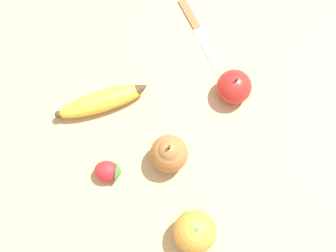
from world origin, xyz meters
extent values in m
plane|color=tan|center=(0.00, 0.00, 0.00)|extent=(3.00, 3.00, 0.00)
ellipsoid|color=gold|center=(0.15, 0.18, 0.02)|extent=(0.08, 0.18, 0.04)
cone|color=#47331E|center=(0.13, 0.10, 0.03)|extent=(0.03, 0.03, 0.03)
sphere|color=#47331E|center=(0.17, 0.27, 0.02)|extent=(0.02, 0.02, 0.02)
sphere|color=orange|center=(-0.16, 0.16, 0.04)|extent=(0.08, 0.08, 0.08)
cylinder|color=#3D8438|center=(-0.16, 0.16, 0.08)|extent=(0.01, 0.01, 0.00)
sphere|color=#A36633|center=(-0.01, 0.12, 0.04)|extent=(0.07, 0.07, 0.07)
sphere|color=#A36633|center=(-0.01, 0.12, 0.06)|extent=(0.04, 0.04, 0.04)
cylinder|color=#4C3319|center=(-0.01, 0.12, 0.08)|extent=(0.01, 0.01, 0.02)
ellipsoid|color=red|center=(0.02, 0.24, 0.02)|extent=(0.06, 0.06, 0.04)
cone|color=#3D8438|center=(0.01, 0.22, 0.02)|extent=(0.04, 0.03, 0.04)
ellipsoid|color=red|center=(0.04, -0.06, 0.03)|extent=(0.07, 0.07, 0.06)
cylinder|color=#4C3319|center=(0.04, -0.06, 0.07)|extent=(0.00, 0.00, 0.01)
cube|color=silver|center=(0.16, -0.07, 0.00)|extent=(0.10, 0.03, 0.00)
cube|color=brown|center=(0.24, -0.07, 0.00)|extent=(0.08, 0.02, 0.01)
camera|label=1|loc=(-0.19, 0.23, 0.89)|focal=50.00mm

